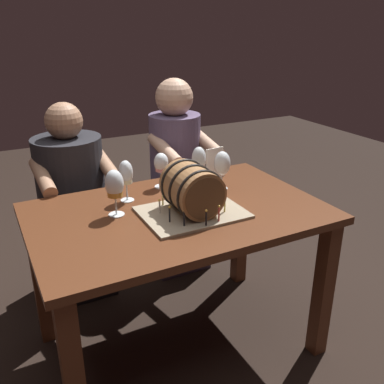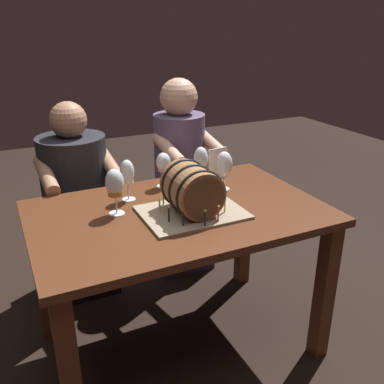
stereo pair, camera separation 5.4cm
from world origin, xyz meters
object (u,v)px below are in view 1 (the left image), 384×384
Objects in this scene: person_seated_left at (74,209)px; person_seated_right at (176,187)px; wine_glass_red at (199,161)px; barrel_cake at (192,192)px; menu_card at (215,163)px; dining_table at (178,234)px; wine_glass_rose at (161,164)px; wine_glass_amber at (114,186)px; wine_glass_empty at (222,164)px; wine_glass_white at (126,175)px.

person_seated_right is (0.63, -0.00, 0.01)m from person_seated_left.
barrel_cake is at bearing -123.59° from wine_glass_red.
menu_card is 0.14× the size of person_seated_left.
dining_table is at bearing -114.56° from person_seated_right.
menu_card is 0.50m from person_seated_right.
dining_table is 0.76m from person_seated_left.
barrel_cake reaches higher than wine_glass_rose.
wine_glass_amber is 0.64m from menu_card.
person_seated_right reaches higher than wine_glass_rose.
wine_glass_empty is at bearing -32.58° from wine_glass_rose.
wine_glass_white is 0.37m from wine_glass_red.
wine_glass_white is 0.17× the size of person_seated_left.
wine_glass_white is (-0.16, 0.20, 0.25)m from dining_table.
dining_table is at bearing -65.48° from person_seated_left.
wine_glass_empty is 0.92× the size of wine_glass_red.
wine_glass_empty is (0.55, 0.05, -0.00)m from wine_glass_amber.
wine_glass_red is at bearing -43.68° from person_seated_left.
person_seated_left is at bearing 131.86° from wine_glass_rose.
barrel_cake is (0.04, -0.06, 0.22)m from dining_table.
wine_glass_rose is at bearing 80.32° from dining_table.
wine_glass_empty is (0.26, 0.19, 0.03)m from barrel_cake.
wine_glass_red is at bearing 56.41° from barrel_cake.
wine_glass_red is at bearing 14.40° from wine_glass_amber.
wine_glass_red reaches higher than wine_glass_amber.
dining_table is at bearing -157.28° from wine_glass_empty.
menu_card is at bearing 38.28° from dining_table.
barrel_cake reaches higher than wine_glass_amber.
dining_table is 6.07× the size of wine_glass_red.
person_seated_right is (0.02, 0.56, -0.32)m from wine_glass_empty.
wine_glass_red reaches higher than wine_glass_rose.
menu_card is at bearing 18.48° from wine_glass_amber.
person_seated_right reaches higher than barrel_cake.
wine_glass_amber reaches higher than dining_table.
wine_glass_white is 1.10× the size of wine_glass_rose.
dining_table is 0.38m from wine_glass_red.
wine_glass_empty is 0.89m from person_seated_left.
barrel_cake reaches higher than wine_glass_white.
person_seated_left is at bearing 179.97° from person_seated_right.
person_seated_left is at bearing 137.34° from wine_glass_empty.
barrel_cake is at bearing -59.67° from dining_table.
wine_glass_red is (0.21, 0.19, 0.26)m from dining_table.
wine_glass_white is 0.16× the size of person_seated_right.
menu_card is (0.60, 0.20, -0.05)m from wine_glass_amber.
barrel_cake is 2.66× the size of menu_card.
wine_glass_rose is 0.57m from person_seated_right.
wine_glass_white is at bearing -178.58° from menu_card.
wine_glass_white is at bearing 170.75° from wine_glass_empty.
wine_glass_amber is at bearing -84.42° from person_seated_left.
person_seated_left reaches higher than wine_glass_rose.
wine_glass_white is 1.20× the size of menu_card.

